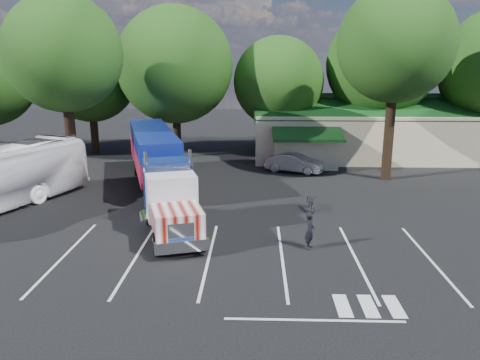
{
  "coord_description": "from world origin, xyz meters",
  "views": [
    {
      "loc": [
        2.0,
        -24.93,
        8.31
      ],
      "look_at": [
        1.16,
        -0.03,
        2.0
      ],
      "focal_mm": 35.0,
      "sensor_mm": 36.0,
      "label": 1
    }
  ],
  "objects_px": {
    "semi_truck": "(157,160)",
    "bicycle": "(311,202)",
    "silver_sedan": "(294,163)",
    "woman": "(310,231)"
  },
  "relations": [
    {
      "from": "woman",
      "to": "silver_sedan",
      "type": "height_order",
      "value": "woman"
    },
    {
      "from": "silver_sedan",
      "to": "woman",
      "type": "bearing_deg",
      "value": -160.3
    },
    {
      "from": "semi_truck",
      "to": "bicycle",
      "type": "bearing_deg",
      "value": -33.77
    },
    {
      "from": "bicycle",
      "to": "woman",
      "type": "bearing_deg",
      "value": -103.21
    },
    {
      "from": "bicycle",
      "to": "silver_sedan",
      "type": "xyz_separation_m",
      "value": [
        -0.22,
        9.5,
        0.24
      ]
    },
    {
      "from": "bicycle",
      "to": "silver_sedan",
      "type": "height_order",
      "value": "silver_sedan"
    },
    {
      "from": "semi_truck",
      "to": "bicycle",
      "type": "relative_size",
      "value": 10.27
    },
    {
      "from": "bicycle",
      "to": "semi_truck",
      "type": "bearing_deg",
      "value": 157.33
    },
    {
      "from": "semi_truck",
      "to": "woman",
      "type": "distance_m",
      "value": 12.38
    },
    {
      "from": "semi_truck",
      "to": "silver_sedan",
      "type": "distance_m",
      "value": 11.52
    }
  ]
}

